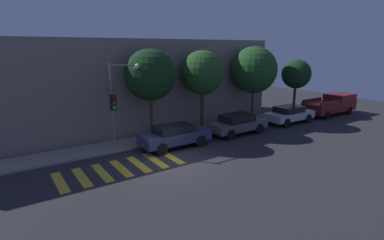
% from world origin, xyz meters
% --- Properties ---
extents(ground_plane, '(60.00, 60.00, 0.00)m').
position_xyz_m(ground_plane, '(0.00, 0.00, 0.00)').
color(ground_plane, '#28282D').
extents(sidewalk, '(26.00, 2.14, 0.14)m').
position_xyz_m(sidewalk, '(0.00, 4.27, 0.07)').
color(sidewalk, gray).
rests_on(sidewalk, ground).
extents(building_row, '(26.00, 6.00, 6.73)m').
position_xyz_m(building_row, '(0.00, 8.74, 3.36)').
color(building_row, slate).
rests_on(building_row, ground).
extents(crosswalk, '(6.43, 2.60, 0.00)m').
position_xyz_m(crosswalk, '(-2.65, 0.80, 0.00)').
color(crosswalk, gold).
rests_on(crosswalk, ground).
extents(traffic_light_pole, '(2.22, 0.56, 5.28)m').
position_xyz_m(traffic_light_pole, '(-1.60, 3.37, 3.45)').
color(traffic_light_pole, slate).
rests_on(traffic_light_pole, ground).
extents(sedan_near_corner, '(4.49, 1.76, 1.44)m').
position_xyz_m(sedan_near_corner, '(1.42, 2.10, 0.79)').
color(sedan_near_corner, '#2D3351').
rests_on(sedan_near_corner, ground).
extents(sedan_middle, '(4.43, 1.76, 1.48)m').
position_xyz_m(sedan_middle, '(6.70, 2.10, 0.79)').
color(sedan_middle, '#4C5156').
rests_on(sedan_middle, ground).
extents(sedan_far_end, '(4.37, 1.83, 1.44)m').
position_xyz_m(sedan_far_end, '(12.43, 2.10, 0.78)').
color(sedan_far_end, '#B7BABF').
rests_on(sedan_far_end, ground).
extents(pickup_truck, '(5.70, 2.11, 1.83)m').
position_xyz_m(pickup_truck, '(18.42, 2.10, 0.96)').
color(pickup_truck, maroon).
rests_on(pickup_truck, ground).
extents(tree_near_corner, '(3.35, 3.35, 6.08)m').
position_xyz_m(tree_near_corner, '(0.90, 4.25, 4.40)').
color(tree_near_corner, '#42301E').
rests_on(tree_near_corner, ground).
extents(tree_midblock, '(3.19, 3.19, 5.96)m').
position_xyz_m(tree_midblock, '(5.07, 4.25, 4.34)').
color(tree_midblock, '#42301E').
rests_on(tree_midblock, ground).
extents(tree_far_end, '(3.79, 3.79, 6.24)m').
position_xyz_m(tree_far_end, '(10.26, 4.25, 4.34)').
color(tree_far_end, '#42301E').
rests_on(tree_far_end, ground).
extents(tree_behind_truck, '(2.67, 2.67, 5.08)m').
position_xyz_m(tree_behind_truck, '(15.77, 4.25, 3.73)').
color(tree_behind_truck, '#4C3823').
rests_on(tree_behind_truck, ground).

